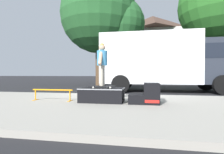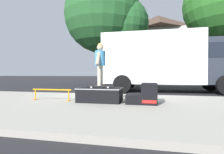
{
  "view_description": "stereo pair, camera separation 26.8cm",
  "coord_description": "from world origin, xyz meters",
  "px_view_note": "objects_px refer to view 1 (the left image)",
  "views": [
    {
      "loc": [
        2.01,
        -7.83,
        0.95
      ],
      "look_at": [
        0.82,
        -1.13,
        0.83
      ],
      "focal_mm": 28.81,
      "sensor_mm": 36.0,
      "label": 1
    },
    {
      "loc": [
        2.27,
        -7.78,
        0.95
      ],
      "look_at": [
        0.82,
        -1.13,
        0.83
      ],
      "focal_mm": 28.81,
      "sensor_mm": 36.0,
      "label": 2
    }
  ],
  "objects_px": {
    "street_tree_neighbour": "(103,17)",
    "skateboard": "(102,86)",
    "kicker_ramp": "(147,95)",
    "grind_rail": "(52,92)",
    "skater_kid": "(102,61)",
    "skate_box": "(102,94)",
    "box_truck": "(167,60)",
    "street_tree_main": "(223,7)"
  },
  "relations": [
    {
      "from": "skateboard",
      "to": "grind_rail",
      "type": "bearing_deg",
      "value": -179.47
    },
    {
      "from": "box_truck",
      "to": "grind_rail",
      "type": "bearing_deg",
      "value": -129.69
    },
    {
      "from": "skater_kid",
      "to": "kicker_ramp",
      "type": "bearing_deg",
      "value": -0.05
    },
    {
      "from": "street_tree_main",
      "to": "skater_kid",
      "type": "bearing_deg",
      "value": -127.18
    },
    {
      "from": "skate_box",
      "to": "grind_rail",
      "type": "bearing_deg",
      "value": -179.5
    },
    {
      "from": "grind_rail",
      "to": "skateboard",
      "type": "xyz_separation_m",
      "value": [
        1.59,
        0.01,
        0.21
      ]
    },
    {
      "from": "street_tree_neighbour",
      "to": "skateboard",
      "type": "bearing_deg",
      "value": -77.37
    },
    {
      "from": "kicker_ramp",
      "to": "skater_kid",
      "type": "bearing_deg",
      "value": 179.95
    },
    {
      "from": "skate_box",
      "to": "grind_rail",
      "type": "height_order",
      "value": "skate_box"
    },
    {
      "from": "grind_rail",
      "to": "skater_kid",
      "type": "distance_m",
      "value": 1.86
    },
    {
      "from": "kicker_ramp",
      "to": "box_truck",
      "type": "xyz_separation_m",
      "value": [
        1.14,
        4.85,
        1.34
      ]
    },
    {
      "from": "skateboard",
      "to": "skater_kid",
      "type": "relative_size",
      "value": 0.63
    },
    {
      "from": "skateboard",
      "to": "street_tree_main",
      "type": "bearing_deg",
      "value": 52.82
    },
    {
      "from": "skate_box",
      "to": "street_tree_main",
      "type": "relative_size",
      "value": 0.15
    },
    {
      "from": "kicker_ramp",
      "to": "grind_rail",
      "type": "xyz_separation_m",
      "value": [
        -2.89,
        -0.01,
        0.02
      ]
    },
    {
      "from": "kicker_ramp",
      "to": "skate_box",
      "type": "bearing_deg",
      "value": 179.98
    },
    {
      "from": "box_truck",
      "to": "street_tree_neighbour",
      "type": "xyz_separation_m",
      "value": [
        -4.52,
        4.41,
        3.91
      ]
    },
    {
      "from": "skate_box",
      "to": "skateboard",
      "type": "distance_m",
      "value": 0.25
    },
    {
      "from": "skate_box",
      "to": "box_truck",
      "type": "xyz_separation_m",
      "value": [
        2.45,
        4.85,
        1.36
      ]
    },
    {
      "from": "kicker_ramp",
      "to": "grind_rail",
      "type": "height_order",
      "value": "kicker_ramp"
    },
    {
      "from": "skate_box",
      "to": "skater_kid",
      "type": "bearing_deg",
      "value": 10.15
    },
    {
      "from": "grind_rail",
      "to": "street_tree_main",
      "type": "height_order",
      "value": "street_tree_main"
    },
    {
      "from": "grind_rail",
      "to": "box_truck",
      "type": "height_order",
      "value": "box_truck"
    },
    {
      "from": "box_truck",
      "to": "street_tree_main",
      "type": "bearing_deg",
      "value": 43.29
    },
    {
      "from": "grind_rail",
      "to": "skater_kid",
      "type": "relative_size",
      "value": 1.05
    },
    {
      "from": "skateboard",
      "to": "street_tree_main",
      "type": "xyz_separation_m",
      "value": [
        6.75,
        8.9,
        5.13
      ]
    },
    {
      "from": "skate_box",
      "to": "skateboard",
      "type": "relative_size",
      "value": 1.62
    },
    {
      "from": "skateboard",
      "to": "street_tree_neighbour",
      "type": "xyz_separation_m",
      "value": [
        -2.07,
        9.26,
        5.02
      ]
    },
    {
      "from": "kicker_ramp",
      "to": "box_truck",
      "type": "relative_size",
      "value": 0.12
    },
    {
      "from": "skate_box",
      "to": "box_truck",
      "type": "relative_size",
      "value": 0.19
    },
    {
      "from": "skater_kid",
      "to": "street_tree_main",
      "type": "xyz_separation_m",
      "value": [
        6.75,
        8.9,
        4.38
      ]
    },
    {
      "from": "skater_kid",
      "to": "grind_rail",
      "type": "bearing_deg",
      "value": -179.47
    },
    {
      "from": "grind_rail",
      "to": "street_tree_neighbour",
      "type": "bearing_deg",
      "value": 93.0
    },
    {
      "from": "skate_box",
      "to": "street_tree_main",
      "type": "distance_m",
      "value": 12.4
    },
    {
      "from": "skate_box",
      "to": "box_truck",
      "type": "bearing_deg",
      "value": 63.18
    },
    {
      "from": "skateboard",
      "to": "skater_kid",
      "type": "bearing_deg",
      "value": 0.0
    },
    {
      "from": "skater_kid",
      "to": "street_tree_neighbour",
      "type": "bearing_deg",
      "value": 102.63
    },
    {
      "from": "skater_kid",
      "to": "street_tree_main",
      "type": "relative_size",
      "value": 0.15
    },
    {
      "from": "kicker_ramp",
      "to": "skateboard",
      "type": "height_order",
      "value": "kicker_ramp"
    },
    {
      "from": "skateboard",
      "to": "street_tree_neighbour",
      "type": "height_order",
      "value": "street_tree_neighbour"
    },
    {
      "from": "grind_rail",
      "to": "street_tree_main",
      "type": "relative_size",
      "value": 0.15
    },
    {
      "from": "street_tree_neighbour",
      "to": "skater_kid",
      "type": "bearing_deg",
      "value": -77.37
    }
  ]
}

